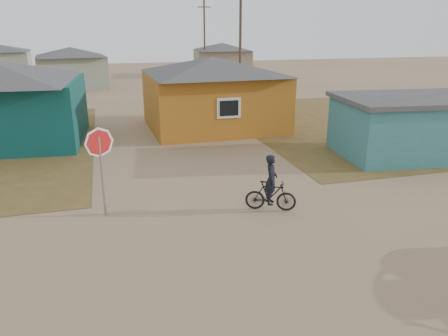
# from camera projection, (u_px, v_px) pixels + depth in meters

# --- Properties ---
(ground) EXTENTS (120.00, 120.00, 0.00)m
(ground) POSITION_uv_depth(u_px,v_px,m) (252.00, 252.00, 11.12)
(ground) COLOR #977657
(grass_ne) EXTENTS (20.00, 18.00, 0.00)m
(grass_ne) POSITION_uv_depth(u_px,v_px,m) (401.00, 120.00, 26.54)
(grass_ne) COLOR brown
(grass_ne) RESTS_ON ground
(house_yellow) EXTENTS (7.72, 6.76, 3.90)m
(house_yellow) POSITION_uv_depth(u_px,v_px,m) (214.00, 92.00, 23.95)
(house_yellow) COLOR #A36019
(house_yellow) RESTS_ON ground
(shed_turquoise) EXTENTS (6.71, 4.93, 2.60)m
(shed_turquoise) POSITION_uv_depth(u_px,v_px,m) (411.00, 126.00, 19.05)
(shed_turquoise) COLOR teal
(shed_turquoise) RESTS_ON ground
(house_pale_west) EXTENTS (7.04, 6.15, 3.60)m
(house_pale_west) POSITION_uv_depth(u_px,v_px,m) (72.00, 67.00, 40.19)
(house_pale_west) COLOR gray
(house_pale_west) RESTS_ON ground
(house_beige_east) EXTENTS (6.95, 6.05, 3.60)m
(house_beige_east) POSITION_uv_depth(u_px,v_px,m) (222.00, 59.00, 49.70)
(house_beige_east) COLOR gray
(house_beige_east) RESTS_ON ground
(house_pale_north) EXTENTS (6.28, 5.81, 3.40)m
(house_pale_north) POSITION_uv_depth(u_px,v_px,m) (3.00, 60.00, 49.21)
(house_pale_north) COLOR gray
(house_pale_north) RESTS_ON ground
(utility_pole_near) EXTENTS (1.40, 0.20, 8.00)m
(utility_pole_near) POSITION_uv_depth(u_px,v_px,m) (240.00, 45.00, 31.62)
(utility_pole_near) COLOR #483C2B
(utility_pole_near) RESTS_ON ground
(utility_pole_far) EXTENTS (1.40, 0.20, 8.00)m
(utility_pole_far) POSITION_uv_depth(u_px,v_px,m) (205.00, 38.00, 46.53)
(utility_pole_far) COLOR #483C2B
(utility_pole_far) RESTS_ON ground
(stop_sign) EXTENTS (0.89, 0.07, 2.73)m
(stop_sign) POSITION_uv_depth(u_px,v_px,m) (100.00, 152.00, 12.68)
(stop_sign) COLOR gray
(stop_sign) RESTS_ON ground
(cyclist) EXTENTS (1.63, 1.04, 1.79)m
(cyclist) POSITION_uv_depth(u_px,v_px,m) (271.00, 190.00, 13.45)
(cyclist) COLOR black
(cyclist) RESTS_ON ground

